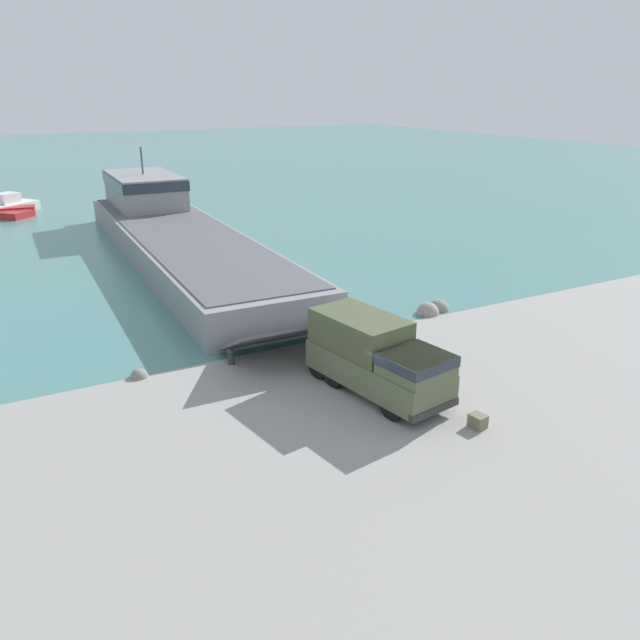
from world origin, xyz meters
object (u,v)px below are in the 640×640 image
Objects in this scene: soldier_on_ramp at (440,373)px; moored_boat_b at (5,207)px; landing_craft at (173,229)px; military_truck at (376,356)px; cargo_crate at (478,421)px; mooring_bollard at (231,355)px.

soldier_on_ramp is 0.23× the size of moored_boat_b.
landing_craft is 5.72× the size of military_truck.
military_truck is at bearing 112.45° from cargo_crate.
cargo_crate is (-0.51, -3.03, -0.70)m from soldier_on_ramp.
mooring_bollard is 12.02m from cargo_crate.
moored_boat_b is 11.61× the size of cargo_crate.
mooring_bollard is at bearing 152.86° from moored_boat_b.
moored_boat_b is at bearing -176.91° from military_truck.
soldier_on_ramp is 56.88m from moored_boat_b.
cargo_crate is at bearing -57.99° from mooring_bollard.
moored_boat_b is at bearing 103.27° from cargo_crate.
moored_boat_b is 8.95× the size of mooring_bollard.
soldier_on_ramp is at bearing 80.42° from cargo_crate.
mooring_bollard is 1.30× the size of cargo_crate.
soldier_on_ramp reaches higher than mooring_bollard.
moored_boat_b is (-11.85, 53.62, -0.97)m from military_truck.
moored_boat_b is (-14.21, 55.07, -0.28)m from soldier_on_ramp.
military_truck is 7.38m from mooring_bollard.
mooring_bollard is at bearing 162.56° from soldier_on_ramp.
military_truck is 11.42× the size of cargo_crate.
landing_craft is 5.63× the size of moored_boat_b.
military_truck is 4.32× the size of soldier_on_ramp.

